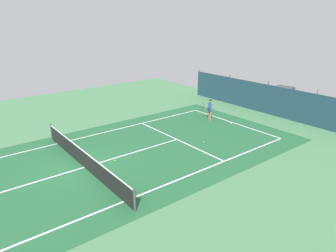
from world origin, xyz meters
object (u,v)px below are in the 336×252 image
tennis_player (210,108)px  parked_car (281,97)px  tennis_ball_near_player (204,142)px  tennis_ball_midcourt (115,160)px  tennis_net (84,159)px

tennis_player → parked_car: 8.05m
tennis_ball_near_player → parked_car: bearing=99.7°
tennis_ball_midcourt → tennis_net: bearing=-100.0°
tennis_player → parked_car: (0.97, 7.99, -0.12)m
tennis_player → tennis_ball_near_player: bearing=140.4°
parked_car → tennis_net: bearing=-92.4°
tennis_ball_near_player → parked_car: size_ratio=0.02×
tennis_net → parked_car: (-0.53, 18.91, 0.33)m
tennis_net → parked_car: parked_car is taller
tennis_net → tennis_ball_near_player: (1.43, 7.45, -0.48)m
tennis_player → tennis_net: bearing=108.0°
tennis_player → parked_car: bearing=-86.8°
tennis_ball_midcourt → parked_car: size_ratio=0.02×
tennis_player → parked_car: size_ratio=0.38×
tennis_player → tennis_ball_near_player: tennis_player is taller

